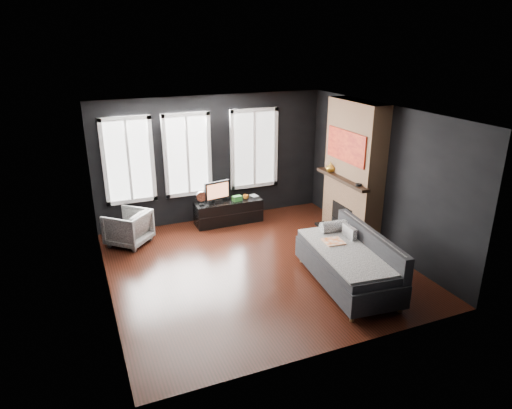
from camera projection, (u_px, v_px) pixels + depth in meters
name	position (u px, v px, depth m)	size (l,w,h in m)	color
floor	(257.00, 266.00, 8.07)	(5.00, 5.00, 0.00)	black
ceiling	(257.00, 113.00, 7.13)	(5.00, 5.00, 0.00)	white
wall_back	(212.00, 159.00, 9.76)	(5.00, 0.02, 2.70)	black
wall_left	(101.00, 215.00, 6.70)	(0.02, 5.00, 2.70)	black
wall_right	(381.00, 177.00, 8.50)	(0.02, 5.00, 2.70)	black
windows	(190.00, 112.00, 9.21)	(4.00, 0.16, 1.76)	white
fireplace	(354.00, 170.00, 8.94)	(0.70, 1.62, 2.70)	#93724C
sofa	(347.00, 259.00, 7.32)	(1.06, 2.12, 0.91)	#262629
stripe_pillow	(349.00, 236.00, 7.70)	(0.08, 0.35, 0.35)	gray
armchair	(128.00, 226.00, 8.82)	(0.72, 0.68, 0.74)	silver
media_console	(228.00, 212.00, 9.87)	(1.45, 0.45, 0.50)	black
monitor	(217.00, 191.00, 9.62)	(0.59, 0.13, 0.52)	black
desk_fan	(202.00, 198.00, 9.49)	(0.22, 0.22, 0.31)	#9A9A9A
mug	(246.00, 196.00, 9.89)	(0.12, 0.09, 0.12)	orange
book	(251.00, 192.00, 10.02)	(0.15, 0.02, 0.20)	tan
storage_box	(237.00, 198.00, 9.78)	(0.20, 0.13, 0.11)	#2C7C30
mantel_vase	(330.00, 167.00, 9.25)	(0.19, 0.19, 0.19)	gold
mantel_clock	(359.00, 185.00, 8.41)	(0.11, 0.11, 0.04)	black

